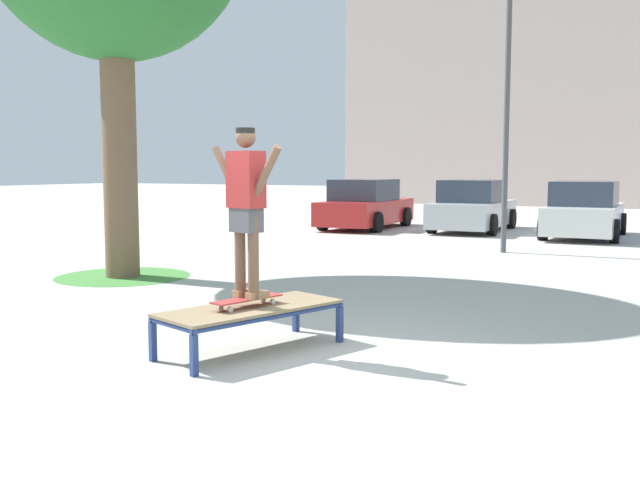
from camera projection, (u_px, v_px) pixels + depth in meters
name	position (u px, v px, depth m)	size (l,w,h in m)	color
ground_plane	(298.00, 361.00, 6.92)	(120.00, 120.00, 0.00)	#B7B5AD
skate_box	(251.00, 311.00, 7.26)	(1.33, 2.04, 0.46)	navy
skateboard	(247.00, 300.00, 7.21)	(0.41, 0.82, 0.09)	#B23333
skater	(246.00, 200.00, 7.12)	(0.98, 0.38, 1.69)	brown
grass_patch_near_left	(123.00, 276.00, 12.30)	(2.26, 2.26, 0.01)	#47893D
car_red	(365.00, 206.00, 22.05)	(2.06, 4.27, 1.50)	red
car_silver	(473.00, 207.00, 21.12)	(2.02, 4.25, 1.50)	#B7BABF
car_white	(584.00, 212.00, 19.13)	(2.00, 4.24, 1.50)	silver
light_post	(508.00, 75.00, 15.42)	(0.36, 0.36, 5.83)	#4C4C51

